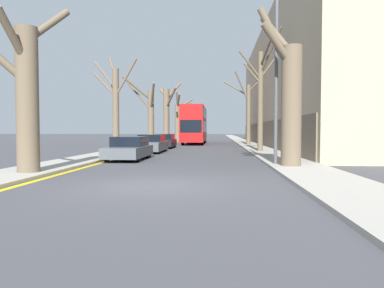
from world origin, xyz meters
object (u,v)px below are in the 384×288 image
parked_car_0 (129,149)px  street_tree_right_0 (289,97)px  street_tree_left_1 (115,104)px  street_tree_left_4 (178,118)px  street_tree_left_0 (26,93)px  parked_car_2 (165,141)px  street_tree_right_1 (261,95)px  parked_car_1 (151,144)px  street_tree_left_3 (167,112)px  street_tree_left_2 (150,114)px  street_tree_right_2 (248,110)px  lamp_post (274,64)px  double_decker_bus (195,123)px

parked_car_0 → street_tree_right_0: bearing=-25.2°
street_tree_left_1 → street_tree_left_4: (0.35, 34.44, 0.24)m
street_tree_left_0 → parked_car_2: 19.98m
street_tree_left_1 → street_tree_right_1: street_tree_right_1 is taller
street_tree_right_0 → parked_car_1: street_tree_right_0 is taller
street_tree_left_1 → parked_car_2: (2.21, 8.29, -2.83)m
street_tree_left_3 → parked_car_1: bearing=-84.5°
parked_car_2 → parked_car_0: bearing=-90.0°
street_tree_left_1 → street_tree_left_2: size_ratio=0.99×
parked_car_1 → street_tree_left_1: bearing=-140.5°
street_tree_right_2 → street_tree_left_0: bearing=-111.6°
parked_car_0 → parked_car_2: bearing=90.0°
street_tree_left_1 → lamp_post: lamp_post is taller
parked_car_0 → lamp_post: 9.07m
street_tree_right_0 → parked_car_2: street_tree_right_0 is taller
street_tree_left_2 → street_tree_right_0: 21.85m
street_tree_right_1 → street_tree_left_3: bearing=116.6°
street_tree_right_1 → lamp_post: (-0.59, -9.90, 0.43)m
parked_car_1 → parked_car_2: parked_car_1 is taller
street_tree_left_2 → street_tree_left_0: bearing=-89.9°
street_tree_left_3 → street_tree_right_2: size_ratio=0.98×
street_tree_left_2 → street_tree_right_0: street_tree_left_2 is taller
street_tree_right_0 → lamp_post: lamp_post is taller
street_tree_left_0 → street_tree_right_2: bearing=68.4°
double_decker_bus → parked_car_2: bearing=-101.1°
street_tree_right_1 → street_tree_right_0: bearing=-90.4°
street_tree_left_0 → street_tree_right_1: size_ratio=0.76×
double_decker_bus → parked_car_2: (-2.05, -10.47, -1.91)m
parked_car_2 → parked_car_1: bearing=-90.0°
street_tree_left_4 → street_tree_right_2: 22.42m
parked_car_1 → street_tree_left_4: bearing=93.3°
street_tree_left_2 → street_tree_left_3: (-0.00, 11.71, 0.83)m
parked_car_2 → street_tree_right_1: bearing=-35.8°
street_tree_left_3 → street_tree_left_0: bearing=-89.9°
street_tree_left_0 → street_tree_left_3: size_ratio=0.80×
street_tree_left_1 → street_tree_left_4: 34.44m
street_tree_right_1 → street_tree_right_2: street_tree_right_1 is taller
double_decker_bus → parked_car_1: double_decker_bus is taller
street_tree_right_0 → parked_car_0: size_ratio=1.56×
parked_car_1 → street_tree_left_2: bearing=102.3°
double_decker_bus → parked_car_0: bearing=-95.0°
double_decker_bus → street_tree_right_2: bearing=-34.9°
street_tree_right_2 → street_tree_right_1: bearing=-90.5°
street_tree_left_0 → double_decker_bus: 30.48m
street_tree_right_2 → street_tree_left_2: bearing=-161.7°
street_tree_left_4 → lamp_post: lamp_post is taller
street_tree_left_2 → parked_car_2: (2.02, -2.75, -2.69)m
street_tree_left_0 → street_tree_left_3: (-0.04, 34.20, 1.13)m
street_tree_right_2 → parked_car_2: (-8.26, -6.14, -3.23)m
street_tree_left_1 → street_tree_right_2: size_ratio=0.82×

